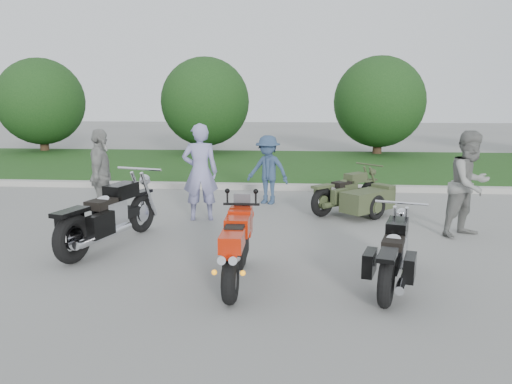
# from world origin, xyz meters

# --- Properties ---
(ground) EXTENTS (80.00, 80.00, 0.00)m
(ground) POSITION_xyz_m (0.00, 0.00, 0.00)
(ground) COLOR gray
(ground) RESTS_ON ground
(curb) EXTENTS (60.00, 0.30, 0.15)m
(curb) POSITION_xyz_m (0.00, 6.00, 0.07)
(curb) COLOR #A8A69E
(curb) RESTS_ON ground
(grass_strip) EXTENTS (60.00, 8.00, 0.14)m
(grass_strip) POSITION_xyz_m (0.00, 10.15, 0.07)
(grass_strip) COLOR #24531C
(grass_strip) RESTS_ON ground
(tree_far_left) EXTENTS (3.60, 3.60, 4.00)m
(tree_far_left) POSITION_xyz_m (-10.00, 13.50, 2.19)
(tree_far_left) COLOR #3F2B1C
(tree_far_left) RESTS_ON ground
(tree_mid_left) EXTENTS (3.60, 3.60, 4.00)m
(tree_mid_left) POSITION_xyz_m (-3.00, 13.50, 2.19)
(tree_mid_left) COLOR #3F2B1C
(tree_mid_left) RESTS_ON ground
(tree_mid_right) EXTENTS (3.60, 3.60, 4.00)m
(tree_mid_right) POSITION_xyz_m (4.00, 13.50, 2.19)
(tree_mid_right) COLOR #3F2B1C
(tree_mid_right) RESTS_ON ground
(sportbike_red) EXTENTS (0.32, 1.90, 0.90)m
(sportbike_red) POSITION_xyz_m (0.02, -0.77, 0.53)
(sportbike_red) COLOR black
(sportbike_red) RESTS_ON ground
(cruiser_left) EXTENTS (0.86, 2.52, 0.99)m
(cruiser_left) POSITION_xyz_m (-2.27, 0.65, 0.51)
(cruiser_left) COLOR black
(cruiser_left) RESTS_ON ground
(cruiser_right) EXTENTS (0.73, 2.06, 0.81)m
(cruiser_right) POSITION_xyz_m (2.05, -0.70, 0.41)
(cruiser_right) COLOR black
(cruiser_right) RESTS_ON ground
(cruiser_sidecar) EXTENTS (1.79, 1.87, 0.81)m
(cruiser_sidecar) POSITION_xyz_m (2.05, 3.29, 0.38)
(cruiser_sidecar) COLOR black
(cruiser_sidecar) RESTS_ON ground
(person_stripe) EXTENTS (0.77, 0.57, 1.93)m
(person_stripe) POSITION_xyz_m (-1.11, 2.65, 0.96)
(person_stripe) COLOR #8787B8
(person_stripe) RESTS_ON ground
(person_grey) EXTENTS (1.14, 1.09, 1.86)m
(person_grey) POSITION_xyz_m (3.80, 1.89, 0.93)
(person_grey) COLOR gray
(person_grey) RESTS_ON ground
(person_denim) EXTENTS (1.16, 0.93, 1.57)m
(person_denim) POSITION_xyz_m (0.13, 4.28, 0.78)
(person_denim) COLOR navy
(person_denim) RESTS_ON ground
(person_back) EXTENTS (0.68, 1.14, 1.83)m
(person_back) POSITION_xyz_m (-3.00, 2.31, 0.91)
(person_back) COLOR gray
(person_back) RESTS_ON ground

